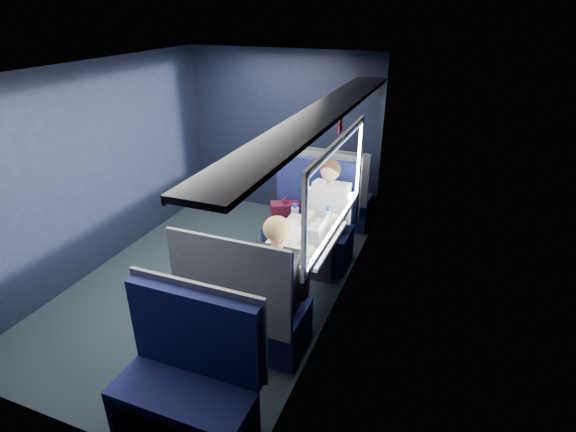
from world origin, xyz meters
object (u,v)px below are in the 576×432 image
at_px(table, 300,244).
at_px(cup, 335,219).
at_px(seat_row_back, 188,388).
at_px(man, 327,212).
at_px(bottle_small, 327,218).
at_px(seat_bay_near, 310,226).
at_px(seat_row_front, 332,198).
at_px(seat_bay_far, 246,311).
at_px(laptop, 319,236).
at_px(woman, 280,276).

relative_size(table, cup, 11.07).
distance_m(seat_row_back, cup, 2.29).
relative_size(man, bottle_small, 5.60).
bearing_deg(man, seat_bay_near, 146.69).
xyz_separation_m(seat_row_front, cup, (0.41, -1.37, 0.38)).
xyz_separation_m(seat_bay_far, laptop, (0.37, 0.86, 0.39)).
relative_size(seat_bay_near, bottle_small, 5.34).
xyz_separation_m(table, seat_bay_far, (-0.18, -0.87, -0.25)).
relative_size(table, laptop, 3.21).
relative_size(laptop, bottle_small, 1.32).
distance_m(table, seat_row_back, 1.82).
bearing_deg(seat_bay_near, seat_row_back, -89.70).
height_order(seat_row_back, man, man).
distance_m(seat_bay_near, seat_row_back, 2.67).
xyz_separation_m(table, cup, (0.23, 0.43, 0.12)).
bearing_deg(seat_bay_near, seat_row_front, 89.14).
relative_size(seat_row_front, cup, 12.85).
bearing_deg(bottle_small, seat_row_front, 103.65).
xyz_separation_m(man, laptop, (0.12, -0.72, 0.09)).
bearing_deg(cup, table, -118.02).
relative_size(seat_bay_near, seat_row_front, 1.09).
xyz_separation_m(seat_row_front, laptop, (0.37, -1.81, 0.39)).
xyz_separation_m(seat_row_front, man, (0.25, -1.10, 0.31)).
height_order(seat_row_back, laptop, seat_row_back).
bearing_deg(man, woman, -90.00).
relative_size(woman, laptop, 4.25).
bearing_deg(seat_bay_near, seat_bay_far, -89.55).
bearing_deg(cup, woman, -98.03).
bearing_deg(woman, seat_row_front, 95.70).
height_order(table, woman, woman).
bearing_deg(laptop, seat_bay_far, -113.53).
xyz_separation_m(man, bottle_small, (0.11, -0.39, 0.13)).
bearing_deg(man, seat_bay_far, -99.03).
xyz_separation_m(seat_bay_near, man, (0.26, -0.17, 0.30)).
bearing_deg(laptop, man, 99.81).
relative_size(table, seat_bay_near, 0.79).
height_order(table, laptop, laptop).
relative_size(seat_bay_far, seat_row_back, 1.09).
bearing_deg(seat_bay_near, woman, -80.52).
bearing_deg(woman, cup, 81.97).
distance_m(seat_row_back, woman, 1.16).
bearing_deg(woman, table, 95.45).
bearing_deg(cup, laptop, -94.68).
xyz_separation_m(laptop, bottle_small, (-0.01, 0.32, 0.04)).
bearing_deg(table, bottle_small, 59.36).
xyz_separation_m(table, man, (0.07, 0.70, 0.06)).
height_order(laptop, bottle_small, bottle_small).
height_order(table, cup, cup).
bearing_deg(seat_bay_near, bottle_small, -56.49).
relative_size(seat_row_back, woman, 0.88).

